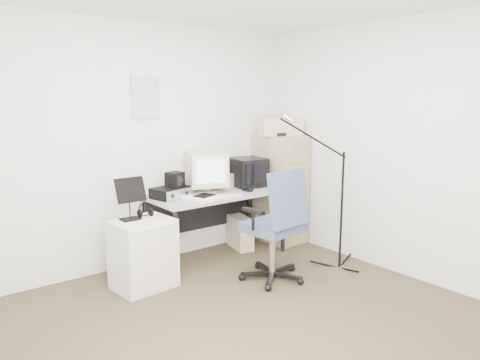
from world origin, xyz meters
TOP-DOWN VIEW (x-y plane):
  - floor at (0.00, 0.00)m, footprint 3.60×3.60m
  - wall_back at (0.00, 1.80)m, footprint 3.60×0.02m
  - wall_right at (1.80, 0.00)m, footprint 0.02×3.60m
  - wall_calendar at (-0.02, 1.79)m, footprint 0.30×0.02m
  - filing_cabinet at (1.58, 1.48)m, footprint 0.40×0.60m
  - printer at (1.58, 1.50)m, footprint 0.57×0.49m
  - desk at (0.63, 1.45)m, footprint 1.50×0.70m
  - crt_monitor at (0.54, 1.52)m, footprint 0.52×0.53m
  - crt_tv at (1.13, 1.54)m, footprint 0.41×0.42m
  - desk_speaker at (0.91, 1.60)m, footprint 0.11×0.11m
  - keyboard at (0.57, 1.30)m, footprint 0.45×0.32m
  - mouse at (0.93, 1.30)m, footprint 0.09×0.12m
  - radio_receiver at (0.11, 1.54)m, footprint 0.43×0.34m
  - radio_speaker at (0.15, 1.53)m, footprint 0.19×0.18m
  - papers at (0.33, 1.31)m, footprint 0.33×0.39m
  - pc_tower at (1.02, 1.55)m, footprint 0.27×0.43m
  - office_chair at (0.68, 0.61)m, footprint 0.69×0.69m
  - side_cart at (-0.39, 1.20)m, footprint 0.56×0.46m
  - music_stand at (-0.47, 1.27)m, footprint 0.31×0.24m
  - headphones at (-0.31, 1.28)m, footprint 0.15×0.15m
  - mic_stand at (1.46, 0.42)m, footprint 0.03×0.03m

SIDE VIEW (x-z plane):
  - floor at x=0.00m, z-range -0.01..0.00m
  - pc_tower at x=1.02m, z-range 0.00..0.37m
  - side_cart at x=-0.39m, z-range 0.00..0.65m
  - desk at x=0.63m, z-range 0.00..0.73m
  - office_chair at x=0.68m, z-range 0.00..1.10m
  - filing_cabinet at x=1.58m, z-range 0.00..1.30m
  - headphones at x=-0.31m, z-range 0.68..0.71m
  - papers at x=0.33m, z-range 0.73..0.75m
  - keyboard at x=0.57m, z-range 0.73..0.75m
  - mouse at x=0.93m, z-range 0.73..0.76m
  - radio_receiver at x=0.11m, z-range 0.73..0.84m
  - mic_stand at x=1.46m, z-range 0.00..1.59m
  - desk_speaker at x=0.91m, z-range 0.73..0.88m
  - music_stand at x=-0.47m, z-range 0.65..1.05m
  - crt_tv at x=1.13m, z-range 0.73..1.06m
  - radio_speaker at x=0.15m, z-range 0.84..0.99m
  - crt_monitor at x=0.54m, z-range 0.73..1.16m
  - wall_back at x=0.00m, z-range 0.00..2.50m
  - wall_right at x=1.80m, z-range 0.00..2.50m
  - printer at x=1.58m, z-range 1.30..1.48m
  - wall_calendar at x=-0.02m, z-range 1.53..1.97m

